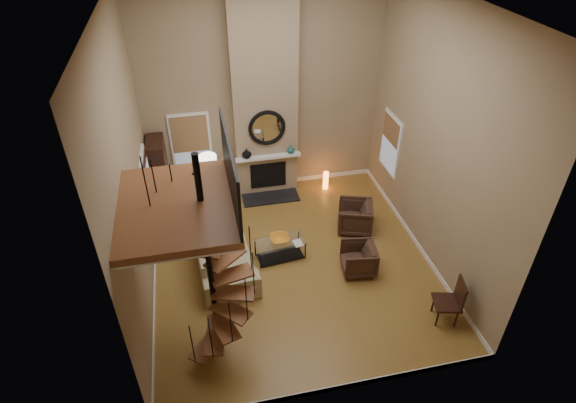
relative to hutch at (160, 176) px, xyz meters
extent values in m
cube|color=#AC7E37|center=(2.75, -2.77, -0.95)|extent=(6.00, 6.50, 0.01)
cube|color=#9B8464|center=(2.75, 0.48, 1.80)|extent=(6.00, 0.02, 5.50)
cube|color=#9B8464|center=(2.75, -6.02, 1.80)|extent=(6.00, 0.02, 5.50)
cube|color=#9B8464|center=(-0.25, -2.77, 1.80)|extent=(0.02, 6.50, 5.50)
cube|color=#9B8464|center=(5.75, -2.77, 1.80)|extent=(0.02, 6.50, 5.50)
cube|color=silver|center=(2.75, -2.77, 4.54)|extent=(6.00, 6.50, 0.01)
cube|color=white|center=(2.75, 0.47, -0.89)|extent=(6.00, 0.02, 0.12)
cube|color=white|center=(2.75, -6.01, -0.89)|extent=(6.00, 0.02, 0.12)
cube|color=white|center=(-0.24, -2.77, -0.89)|extent=(0.02, 6.50, 0.12)
cube|color=white|center=(5.74, -2.77, -0.89)|extent=(0.02, 6.50, 0.12)
cube|color=#A08568|center=(2.75, 0.29, 1.80)|extent=(1.60, 0.38, 5.50)
cube|color=black|center=(2.75, -0.20, -0.93)|extent=(1.50, 0.60, 0.04)
cube|color=black|center=(2.75, 0.09, -0.40)|extent=(0.95, 0.02, 0.72)
cube|color=white|center=(2.75, 0.01, 0.20)|extent=(1.70, 0.18, 0.06)
torus|color=black|center=(2.75, 0.07, 1.00)|extent=(0.94, 0.10, 0.94)
cylinder|color=white|center=(2.75, 0.08, 1.00)|extent=(0.80, 0.01, 0.80)
imported|color=black|center=(2.20, 0.05, 0.35)|extent=(0.24, 0.24, 0.25)
imported|color=#175250|center=(3.35, 0.05, 0.33)|extent=(0.20, 0.20, 0.21)
cube|color=white|center=(0.85, 0.46, 0.65)|extent=(1.02, 0.04, 1.52)
cube|color=#8C9EB2|center=(0.85, 0.44, 0.65)|extent=(0.90, 0.01, 1.40)
cube|color=#9C6F46|center=(0.85, 0.42, 0.86)|extent=(0.90, 0.01, 0.98)
cube|color=white|center=(5.73, -0.77, 0.65)|extent=(0.04, 1.02, 1.52)
cube|color=#8C9EB2|center=(5.71, -0.77, 0.65)|extent=(0.01, 0.90, 1.40)
cube|color=#9C6F46|center=(5.69, -0.77, 1.03)|extent=(0.01, 0.90, 0.63)
cube|color=white|center=(-0.22, -0.97, 0.10)|extent=(0.06, 1.05, 2.16)
cube|color=black|center=(-0.18, -0.97, 0.07)|extent=(0.05, 0.90, 2.05)
cube|color=#8C9EB2|center=(-0.15, -0.97, 0.50)|extent=(0.01, 0.60, 0.90)
cube|color=brown|center=(0.60, -4.57, 2.23)|extent=(1.70, 2.20, 0.12)
cube|color=white|center=(0.60, -4.57, 2.16)|extent=(1.70, 2.20, 0.03)
cube|color=black|center=(1.42, -4.57, 2.76)|extent=(0.04, 2.20, 0.94)
cylinder|color=black|center=(0.95, -4.57, 1.06)|extent=(0.10, 0.10, 4.02)
cube|color=brown|center=(0.73, -4.85, -0.69)|extent=(0.71, 0.78, 0.04)
cylinder|color=black|center=(0.51, -5.14, -0.22)|extent=(0.02, 0.02, 0.94)
cube|color=brown|center=(0.89, -4.92, -0.43)|extent=(0.46, 0.77, 0.04)
cylinder|color=black|center=(0.83, -5.28, 0.04)|extent=(0.02, 0.02, 0.94)
cube|color=brown|center=(1.06, -4.91, -0.17)|extent=(0.55, 0.79, 0.04)
cylinder|color=black|center=(1.17, -5.25, 0.30)|extent=(0.02, 0.02, 0.94)
cube|color=brown|center=(1.21, -4.82, 0.09)|extent=(0.75, 0.74, 0.04)
cylinder|color=black|center=(1.47, -5.07, 0.56)|extent=(0.02, 0.02, 0.94)
cube|color=brown|center=(1.30, -4.67, 0.35)|extent=(0.79, 0.53, 0.04)
cylinder|color=black|center=(1.64, -4.77, 0.82)|extent=(0.02, 0.02, 0.94)
cube|color=brown|center=(1.30, -4.49, 0.61)|extent=(0.77, 0.48, 0.04)
cylinder|color=black|center=(1.66, -4.42, 1.08)|extent=(0.02, 0.02, 0.94)
cube|color=brown|center=(1.23, -4.34, 0.87)|extent=(0.77, 0.72, 0.04)
cylinder|color=black|center=(1.50, -4.11, 1.34)|extent=(0.02, 0.02, 0.94)
cube|color=brown|center=(1.09, -4.24, 1.13)|extent=(0.58, 0.79, 0.04)
cylinder|color=black|center=(1.22, -3.90, 1.60)|extent=(0.02, 0.02, 0.94)
cube|color=brown|center=(0.91, -4.21, 1.39)|extent=(0.41, 0.75, 0.04)
cylinder|color=black|center=(0.88, -3.85, 1.86)|extent=(0.02, 0.02, 0.94)
cube|color=brown|center=(0.75, -4.27, 1.65)|extent=(0.68, 0.79, 0.04)
cylinder|color=black|center=(0.55, -3.97, 2.12)|extent=(0.02, 0.02, 0.94)
cube|color=brown|center=(0.63, -4.40, 1.91)|extent=(0.80, 0.64, 0.04)
cylinder|color=black|center=(0.32, -4.23, 2.38)|extent=(0.02, 0.02, 0.94)
cube|color=brown|center=(0.59, -4.57, 2.17)|extent=(0.72, 0.34, 0.04)
cylinder|color=black|center=(0.23, -4.57, 2.64)|extent=(0.02, 0.02, 0.94)
cube|color=black|center=(0.00, 0.00, 0.00)|extent=(0.42, 0.88, 1.98)
imported|color=tan|center=(1.25, -2.25, -0.55)|extent=(1.33, 3.00, 0.86)
imported|color=#40281D|center=(4.58, -1.93, -0.60)|extent=(1.03, 1.01, 0.74)
imported|color=#40281D|center=(4.16, -3.35, -0.60)|extent=(0.82, 0.80, 0.66)
cube|color=silver|center=(2.53, -2.54, -0.51)|extent=(1.17, 0.68, 0.02)
cube|color=black|center=(2.53, -2.54, -0.92)|extent=(1.07, 0.58, 0.01)
cylinder|color=black|center=(2.04, -2.82, -0.73)|extent=(0.03, 0.03, 0.41)
cylinder|color=black|center=(3.08, -2.70, -0.73)|extent=(0.03, 0.03, 0.41)
cylinder|color=black|center=(1.99, -2.38, -0.73)|extent=(0.03, 0.03, 0.41)
cylinder|color=black|center=(3.03, -2.26, -0.73)|extent=(0.03, 0.03, 0.41)
imported|color=orange|center=(2.53, -2.49, -0.45)|extent=(0.43, 0.43, 0.11)
imported|color=gray|center=(2.88, -2.69, -0.49)|extent=(0.22, 0.28, 0.02)
cylinder|color=black|center=(1.20, -0.60, -0.93)|extent=(0.38, 0.38, 0.03)
cylinder|color=black|center=(1.20, -0.60, -0.15)|extent=(0.04, 0.04, 1.64)
cylinder|color=#F2E5C6|center=(1.20, -0.60, 0.60)|extent=(0.42, 0.42, 0.34)
cylinder|color=orange|center=(4.32, -0.05, -0.70)|extent=(0.15, 0.15, 0.52)
cube|color=black|center=(5.30, -4.97, -0.51)|extent=(0.59, 0.59, 0.06)
cube|color=black|center=(5.49, -5.02, -0.25)|extent=(0.16, 0.46, 0.58)
cylinder|color=black|center=(5.08, -5.10, -0.74)|extent=(0.05, 0.05, 0.47)
cylinder|color=black|center=(5.43, -5.19, -0.74)|extent=(0.05, 0.05, 0.47)
cylinder|color=black|center=(5.16, -4.75, -0.74)|extent=(0.05, 0.05, 0.47)
cylinder|color=black|center=(5.51, -4.84, -0.74)|extent=(0.05, 0.05, 0.47)
camera|label=1|loc=(1.01, -10.33, 6.26)|focal=29.17mm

